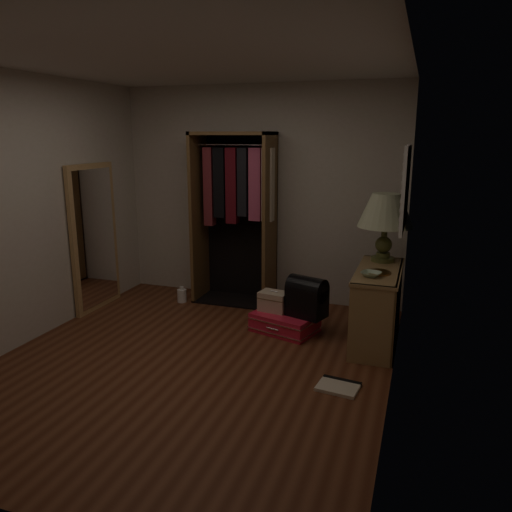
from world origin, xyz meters
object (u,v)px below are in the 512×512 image
at_px(pink_suitcase, 285,322).
at_px(white_jug, 182,295).
at_px(console_bookshelf, 377,303).
at_px(train_case, 274,301).
at_px(floor_mirror, 94,238).
at_px(black_bag, 307,296).
at_px(open_wardrobe, 236,204).
at_px(table_lamp, 386,212).

distance_m(pink_suitcase, white_jug, 1.54).
xyz_separation_m(console_bookshelf, train_case, (-1.06, -0.01, -0.09)).
relative_size(floor_mirror, black_bag, 3.81).
relative_size(pink_suitcase, train_case, 2.24).
distance_m(open_wardrobe, black_bag, 1.55).
xyz_separation_m(train_case, table_lamp, (1.07, 0.33, 0.96)).
bearing_deg(open_wardrobe, pink_suitcase, -43.12).
relative_size(table_lamp, white_jug, 3.51).
bearing_deg(pink_suitcase, open_wardrobe, 153.37).
bearing_deg(black_bag, floor_mirror, -161.65).
bearing_deg(console_bookshelf, black_bag, -174.93).
distance_m(table_lamp, white_jug, 2.66).
height_order(floor_mirror, pink_suitcase, floor_mirror).
bearing_deg(train_case, open_wardrobe, 143.59).
xyz_separation_m(open_wardrobe, table_lamp, (1.77, -0.41, 0.05)).
bearing_deg(table_lamp, pink_suitcase, -158.35).
relative_size(open_wardrobe, black_bag, 4.60).
xyz_separation_m(table_lamp, white_jug, (-2.39, 0.12, -1.18)).
relative_size(floor_mirror, pink_suitcase, 2.26).
xyz_separation_m(open_wardrobe, train_case, (0.70, -0.74, -0.91)).
relative_size(console_bookshelf, white_jug, 5.64).
relative_size(black_bag, white_jug, 2.25).
height_order(floor_mirror, white_jug, floor_mirror).
bearing_deg(floor_mirror, white_jug, 29.42).
bearing_deg(train_case, table_lamp, 27.09).
height_order(console_bookshelf, white_jug, console_bookshelf).
bearing_deg(console_bookshelf, train_case, -179.20).
distance_m(console_bookshelf, table_lamp, 0.92).
height_order(black_bag, table_lamp, table_lamp).
bearing_deg(open_wardrobe, table_lamp, -13.19).
bearing_deg(console_bookshelf, pink_suitcase, -176.37).
bearing_deg(black_bag, train_case, -168.68).
height_order(console_bookshelf, floor_mirror, floor_mirror).
distance_m(console_bookshelf, open_wardrobe, 2.08).
bearing_deg(floor_mirror, pink_suitcase, -0.28).
bearing_deg(floor_mirror, table_lamp, 6.31).
bearing_deg(pink_suitcase, floor_mirror, -163.79).
bearing_deg(black_bag, open_wardrobe, 162.23).
bearing_deg(console_bookshelf, table_lamp, 89.14).
bearing_deg(pink_suitcase, console_bookshelf, 20.13).
bearing_deg(table_lamp, train_case, -163.03).
relative_size(console_bookshelf, pink_suitcase, 1.49).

